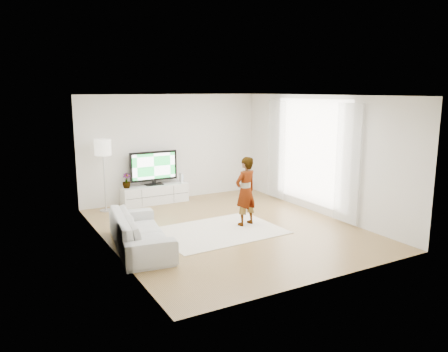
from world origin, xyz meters
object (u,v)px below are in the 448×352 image
rug (219,231)px  media_console (155,194)px  floor_lamp (103,151)px  television (154,167)px  player (246,191)px  sofa (140,231)px

rug → media_console: bearing=97.1°
rug → floor_lamp: (-1.67, 2.74, 1.48)m
media_console → floor_lamp: 1.81m
rug → floor_lamp: 3.53m
television → media_console: bearing=-90.0°
rug → player: 1.04m
player → media_console: bearing=-82.1°
television → player: 2.99m
media_console → television: television is taller
player → sofa: player is taller
rug → sofa: bearing=-175.5°
television → floor_lamp: bearing=-173.5°
media_console → player: player is taller
media_console → sofa: 3.31m
television → sofa: 3.39m
sofa → media_console: bearing=-16.4°
television → rug: television is taller
television → floor_lamp: size_ratio=0.72×
media_console → floor_lamp: floor_lamp is taller
rug → sofa: (-1.75, -0.14, 0.32)m
player → floor_lamp: size_ratio=0.85×
media_console → floor_lamp: bearing=-174.6°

